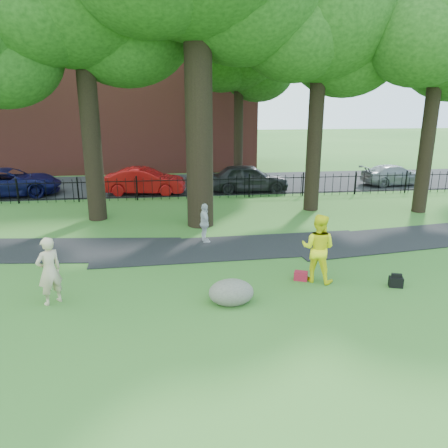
{
  "coord_description": "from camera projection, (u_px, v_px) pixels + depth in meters",
  "views": [
    {
      "loc": [
        -1.19,
        -10.9,
        5.33
      ],
      "look_at": [
        0.4,
        2.0,
        1.49
      ],
      "focal_mm": 35.0,
      "sensor_mm": 36.0,
      "label": 1
    }
  ],
  "objects": [
    {
      "name": "ground",
      "position": [
        219.0,
        297.0,
        12.02
      ],
      "size": [
        120.0,
        120.0,
        0.0
      ],
      "primitive_type": "plane",
      "color": "#2E6423",
      "rests_on": "ground"
    },
    {
      "name": "footpath",
      "position": [
        234.0,
        248.0,
        15.85
      ],
      "size": [
        36.07,
        3.85,
        0.03
      ],
      "primitive_type": "cube",
      "rotation": [
        0.0,
        0.0,
        0.03
      ],
      "color": "black",
      "rests_on": "ground"
    },
    {
      "name": "street",
      "position": [
        190.0,
        184.0,
        27.25
      ],
      "size": [
        80.0,
        7.0,
        0.02
      ],
      "primitive_type": "cube",
      "color": "black",
      "rests_on": "ground"
    },
    {
      "name": "iron_fence",
      "position": [
        194.0,
        188.0,
        23.27
      ],
      "size": [
        44.0,
        0.04,
        1.2
      ],
      "color": "black",
      "rests_on": "ground"
    },
    {
      "name": "brick_building",
      "position": [
        130.0,
        86.0,
        32.7
      ],
      "size": [
        18.0,
        8.0,
        12.0
      ],
      "primitive_type": "cube",
      "color": "brown",
      "rests_on": "ground"
    },
    {
      "name": "tree_row",
      "position": [
        208.0,
        23.0,
        17.77
      ],
      "size": [
        26.82,
        7.96,
        12.42
      ],
      "color": "black",
      "rests_on": "ground"
    },
    {
      "name": "woman",
      "position": [
        49.0,
        271.0,
        11.39
      ],
      "size": [
        0.8,
        0.77,
        1.85
      ],
      "primitive_type": "imported",
      "rotation": [
        0.0,
        0.0,
        3.85
      ],
      "color": "#D0B18F",
      "rests_on": "ground"
    },
    {
      "name": "man",
      "position": [
        318.0,
        248.0,
        12.78
      ],
      "size": [
        1.26,
        1.19,
        2.05
      ],
      "primitive_type": "imported",
      "rotation": [
        0.0,
        0.0,
        2.59
      ],
      "color": "#FFF515",
      "rests_on": "ground"
    },
    {
      "name": "pedestrian",
      "position": [
        205.0,
        223.0,
        16.23
      ],
      "size": [
        0.51,
        0.93,
        1.51
      ],
      "primitive_type": "imported",
      "rotation": [
        0.0,
        0.0,
        1.74
      ],
      "color": "silver",
      "rests_on": "ground"
    },
    {
      "name": "boulder",
      "position": [
        231.0,
        290.0,
        11.58
      ],
      "size": [
        1.42,
        1.22,
        0.71
      ],
      "primitive_type": "ellipsoid",
      "rotation": [
        0.0,
        0.0,
        -0.29
      ],
      "color": "gray",
      "rests_on": "ground"
    },
    {
      "name": "backpack",
      "position": [
        396.0,
        282.0,
        12.61
      ],
      "size": [
        0.44,
        0.35,
        0.29
      ],
      "primitive_type": "cube",
      "rotation": [
        0.0,
        0.0,
        -0.31
      ],
      "color": "black",
      "rests_on": "ground"
    },
    {
      "name": "red_bag",
      "position": [
        301.0,
        276.0,
        13.07
      ],
      "size": [
        0.45,
        0.38,
        0.27
      ],
      "primitive_type": "cube",
      "rotation": [
        0.0,
        0.0,
        -0.41
      ],
      "color": "maroon",
      "rests_on": "ground"
    },
    {
      "name": "red_sedan",
      "position": [
        145.0,
        181.0,
        24.35
      ],
      "size": [
        4.61,
        2.11,
        1.46
      ],
      "primitive_type": "imported",
      "rotation": [
        0.0,
        0.0,
        1.44
      ],
      "color": "#A70C0C",
      "rests_on": "ground"
    },
    {
      "name": "navy_van",
      "position": [
        9.0,
        182.0,
        23.93
      ],
      "size": [
        5.7,
        3.1,
        1.52
      ],
      "primitive_type": "imported",
      "rotation": [
        0.0,
        0.0,
        1.68
      ],
      "color": "#0C0D3D",
      "rests_on": "ground"
    },
    {
      "name": "grey_car",
      "position": [
        248.0,
        178.0,
        25.02
      ],
      "size": [
        4.66,
        2.03,
        1.56
      ],
      "primitive_type": "imported",
      "rotation": [
        0.0,
        0.0,
        1.53
      ],
      "color": "black",
      "rests_on": "ground"
    },
    {
      "name": "silver_car",
      "position": [
        395.0,
        175.0,
        26.91
      ],
      "size": [
        4.36,
        2.1,
        1.22
      ],
      "primitive_type": "imported",
      "rotation": [
        0.0,
        0.0,
        1.66
      ],
      "color": "gray",
      "rests_on": "ground"
    }
  ]
}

